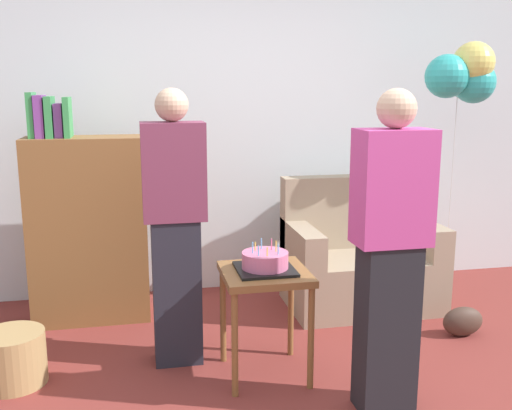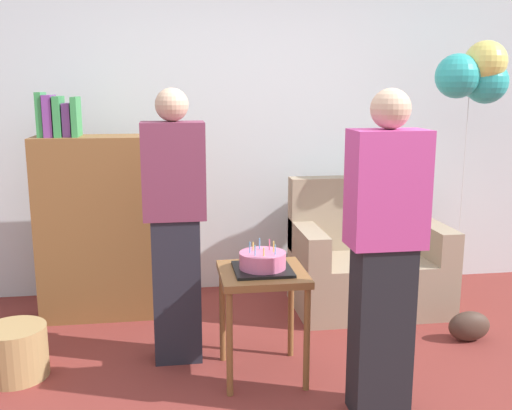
% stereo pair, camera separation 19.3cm
% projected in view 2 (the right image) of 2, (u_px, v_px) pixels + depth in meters
% --- Properties ---
extents(wall_back, '(6.00, 0.10, 2.70)m').
position_uv_depth(wall_back, '(245.00, 123.00, 4.67)').
color(wall_back, silver).
rests_on(wall_back, ground_plane).
extents(couch, '(1.10, 0.70, 0.96)m').
position_uv_depth(couch, '(367.00, 262.00, 4.38)').
color(couch, gray).
rests_on(couch, ground_plane).
extents(bookshelf, '(0.80, 0.36, 1.60)m').
position_uv_depth(bookshelf, '(95.00, 224.00, 4.14)').
color(bookshelf, brown).
rests_on(bookshelf, ground_plane).
extents(side_table, '(0.48, 0.48, 0.63)m').
position_uv_depth(side_table, '(262.00, 287.00, 3.28)').
color(side_table, brown).
rests_on(side_table, ground_plane).
extents(birthday_cake, '(0.32, 0.32, 0.17)m').
position_uv_depth(birthday_cake, '(263.00, 262.00, 3.25)').
color(birthday_cake, black).
rests_on(birthday_cake, side_table).
extents(person_blowing_candles, '(0.36, 0.22, 1.63)m').
position_uv_depth(person_blowing_candles, '(175.00, 226.00, 3.42)').
color(person_blowing_candles, '#23232D').
rests_on(person_blowing_candles, ground_plane).
extents(person_holding_cake, '(0.36, 0.22, 1.63)m').
position_uv_depth(person_holding_cake, '(384.00, 255.00, 2.83)').
color(person_holding_cake, black).
rests_on(person_holding_cake, ground_plane).
extents(wicker_basket, '(0.36, 0.36, 0.30)m').
position_uv_depth(wicker_basket, '(15.00, 352.00, 3.33)').
color(wicker_basket, '#A88451').
rests_on(wicker_basket, ground_plane).
extents(handbag, '(0.28, 0.14, 0.20)m').
position_uv_depth(handbag, '(469.00, 326.00, 3.81)').
color(handbag, '#473328').
rests_on(handbag, ground_plane).
extents(balloon_bunch, '(0.54, 0.45, 1.95)m').
position_uv_depth(balloon_bunch, '(476.00, 75.00, 4.13)').
color(balloon_bunch, silver).
rests_on(balloon_bunch, ground_plane).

